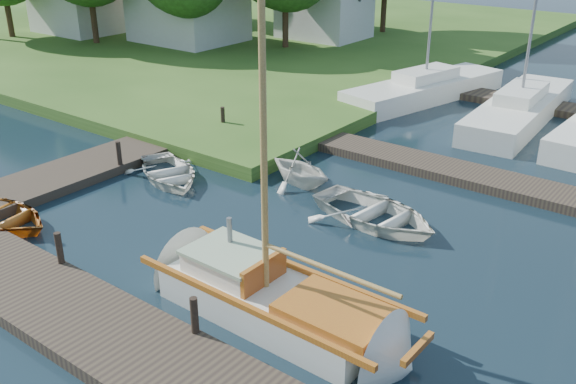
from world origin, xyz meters
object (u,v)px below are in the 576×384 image
Objects in this scene: mooring_post_4 at (119,153)px; tender_b at (300,165)px; marina_boat_1 at (520,108)px; tender_c at (375,210)px; sailboat at (279,305)px; house_c at (324,3)px; mooring_post_5 at (223,117)px; marina_boat_0 at (425,87)px; tender_a at (168,170)px; mooring_post_1 at (59,248)px; mooring_post_2 at (194,315)px.

mooring_post_4 is 0.33× the size of tender_b.
mooring_post_4 is at bearing 144.54° from marina_boat_1.
tender_c is 0.41× the size of marina_boat_1.
tender_c is (-0.71, 5.22, 0.06)m from sailboat.
marina_boat_1 reaches higher than house_c.
sailboat is (9.28, -8.28, -0.36)m from mooring_post_5.
marina_boat_0 is 1.87× the size of house_c.
tender_c is at bearing -96.30° from tender_b.
tender_a is at bearing 18.94° from mooring_post_4.
mooring_post_5 is at bearing 90.00° from mooring_post_4.
mooring_post_5 is 18.48m from house_c.
marina_boat_1 is (3.21, 10.86, -0.08)m from tender_b.
mooring_post_2 is at bearing 0.00° from mooring_post_1.
mooring_post_2 is 18.73m from marina_boat_1.
tender_a is at bearing 148.92° from marina_boat_1.
marina_boat_1 is (6.79, 13.15, 0.21)m from tender_a.
sailboat is at bearing 178.94° from marina_boat_1.
mooring_post_1 is 29.22m from house_c.
tender_c is (3.30, -0.94, -0.24)m from tender_b.
tender_a is at bearing -67.93° from house_c.
mooring_post_1 is 7.98m from tender_b.
mooring_post_5 is at bearing 130.36° from mooring_post_2.
mooring_post_4 is 0.08× the size of sailboat.
tender_a is (-7.60, 3.86, 0.00)m from sailboat.
marina_boat_0 is (2.23, 13.73, 0.21)m from tender_a.
sailboat is at bearing -164.17° from tender_c.
house_c reaches higher than tender_c.
marina_boat_0 is at bearing 16.91° from tender_a.
tender_a is at bearing -69.14° from mooring_post_5.
tender_b is at bearing -31.22° from tender_a.
mooring_post_1 is 4.50m from mooring_post_2.
tender_a is at bearing 132.15° from tender_b.
marina_boat_0 is (-4.58, 19.31, -0.14)m from mooring_post_2.
mooring_post_2 is 19.85m from marina_boat_0.
mooring_post_5 is 0.33× the size of tender_b.
mooring_post_2 is 0.21× the size of tender_c.
tender_a is 1.39× the size of tender_b.
mooring_post_2 is at bearing -153.36° from marina_boat_0.
house_c is (-16.28, 25.28, 2.24)m from sailboat.
sailboat is at bearing -57.21° from house_c.
mooring_post_4 is 1.82m from tender_a.
mooring_post_2 is 0.08× the size of sailboat.
tender_b is at bearing 112.28° from mooring_post_2.
house_c reaches higher than tender_b.
mooring_post_4 is 6.01m from tender_b.
marina_boat_0 reaches higher than tender_c.
sailboat is 1.00× the size of marina_boat_0.
mooring_post_5 is (-8.50, 10.00, 0.00)m from mooring_post_2.
mooring_post_4 is at bearing 128.66° from mooring_post_1.
mooring_post_2 is (4.50, 0.00, 0.00)m from mooring_post_1.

